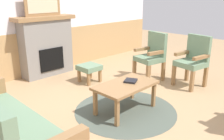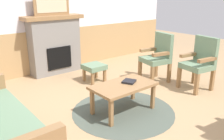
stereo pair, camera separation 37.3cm
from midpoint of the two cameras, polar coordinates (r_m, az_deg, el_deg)
ground_plane at (r=3.81m, az=6.23°, el=-9.19°), size 14.00×14.00×0.00m
wall_back at (r=5.54m, az=-13.32°, el=13.08°), size 7.20×0.14×2.70m
fireplace at (r=5.41m, az=-11.63°, el=6.03°), size 1.30×0.44×1.28m
framed_picture at (r=5.30m, az=-12.26°, el=15.67°), size 0.80×0.04×0.56m
coffee_table at (r=3.57m, az=5.77°, el=-4.31°), size 0.96×0.56×0.44m
round_rug at (r=3.73m, az=5.58°, el=-9.76°), size 1.57×1.57×0.01m
book_on_table at (r=3.64m, az=7.04°, el=-2.78°), size 0.25×0.24×0.03m
footstool at (r=4.83m, az=-2.08°, el=0.46°), size 0.40×0.40×0.36m
armchair_near_fireplace at (r=4.75m, az=22.45°, el=2.00°), size 0.55×0.55×0.98m
armchair_by_window_left at (r=4.93m, az=13.10°, el=3.44°), size 0.57×0.57×0.98m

